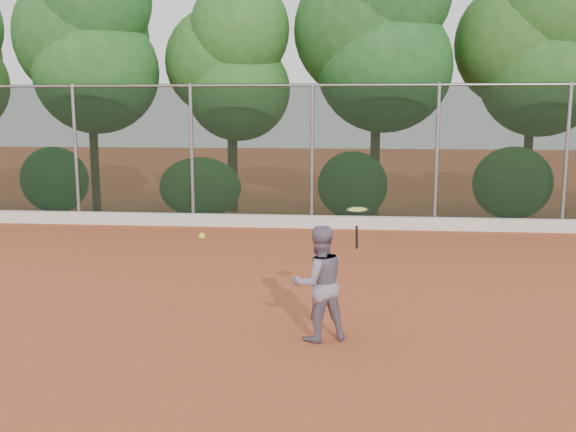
{
  "coord_description": "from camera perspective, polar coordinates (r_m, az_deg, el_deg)",
  "views": [
    {
      "loc": [
        0.95,
        -8.68,
        2.86
      ],
      "look_at": [
        0.0,
        1.0,
        1.25
      ],
      "focal_mm": 40.0,
      "sensor_mm": 36.0,
      "label": 1
    }
  ],
  "objects": [
    {
      "name": "tennis_player",
      "position": [
        8.03,
        2.76,
        -5.99
      ],
      "size": [
        0.87,
        0.79,
        1.46
      ],
      "primitive_type": "imported",
      "rotation": [
        0.0,
        0.0,
        3.55
      ],
      "color": "gray",
      "rests_on": "ground"
    },
    {
      "name": "concrete_curb",
      "position": [
        15.76,
        2.08,
        -0.51
      ],
      "size": [
        24.0,
        0.2,
        0.3
      ],
      "primitive_type": "cube",
      "color": "silver",
      "rests_on": "ground"
    },
    {
      "name": "chainlink_fence",
      "position": [
        15.74,
        2.15,
        5.74
      ],
      "size": [
        24.09,
        0.09,
        3.5
      ],
      "color": "black",
      "rests_on": "ground"
    },
    {
      "name": "foliage_backdrop",
      "position": [
        17.79,
        0.79,
        14.37
      ],
      "size": [
        23.7,
        3.63,
        7.55
      ],
      "color": "#3F2818",
      "rests_on": "ground"
    },
    {
      "name": "tennis_racket",
      "position": [
        7.76,
        6.17,
        0.26
      ],
      "size": [
        0.34,
        0.34,
        0.52
      ],
      "color": "black",
      "rests_on": "ground"
    },
    {
      "name": "tennis_ball_in_flight",
      "position": [
        7.59,
        -7.65,
        -1.77
      ],
      "size": [
        0.07,
        0.07,
        0.07
      ],
      "color": "#E7F738",
      "rests_on": "ground"
    },
    {
      "name": "ground",
      "position": [
        9.19,
        -0.62,
        -8.74
      ],
      "size": [
        80.0,
        80.0,
        0.0
      ],
      "primitive_type": "plane",
      "color": "#A64927",
      "rests_on": "ground"
    }
  ]
}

